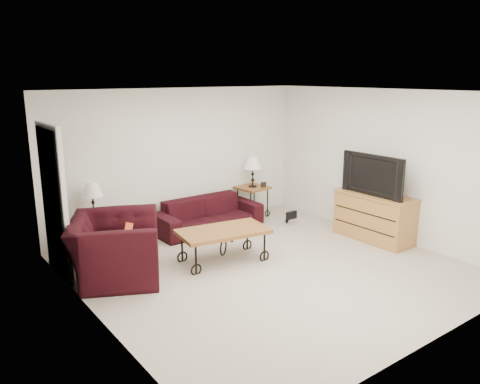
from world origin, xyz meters
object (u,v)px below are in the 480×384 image
(side_table_left, at_px, (95,234))
(coffee_table, at_px, (223,245))
(lamp_left, at_px, (93,200))
(lamp_right, at_px, (253,172))
(tv_stand, at_px, (374,217))
(television, at_px, (377,174))
(armchair, at_px, (115,248))
(sofa, at_px, (208,214))
(backpack, at_px, (287,212))
(side_table_right, at_px, (253,201))

(side_table_left, xyz_separation_m, coffee_table, (1.37, -1.57, -0.03))
(lamp_left, bearing_deg, lamp_right, 0.00)
(tv_stand, distance_m, television, 0.74)
(armchair, bearing_deg, lamp_left, 19.58)
(coffee_table, xyz_separation_m, tv_stand, (2.59, -0.73, 0.15))
(sofa, height_order, lamp_left, lamp_left)
(tv_stand, height_order, television, television)
(lamp_right, bearing_deg, backpack, -72.42)
(armchair, relative_size, television, 1.11)
(television, bearing_deg, side_table_left, -120.20)
(side_table_right, distance_m, lamp_right, 0.60)
(side_table_right, bearing_deg, backpack, -72.42)
(lamp_left, distance_m, tv_stand, 4.60)
(coffee_table, bearing_deg, side_table_right, 41.26)
(sofa, bearing_deg, lamp_left, 174.87)
(television, bearing_deg, backpack, -160.51)
(sofa, bearing_deg, lamp_right, 8.88)
(side_table_left, relative_size, tv_stand, 0.42)
(side_table_right, xyz_separation_m, tv_stand, (0.80, -2.29, 0.10))
(sofa, relative_size, coffee_table, 1.49)
(side_table_left, bearing_deg, armchair, -97.01)
(sofa, bearing_deg, armchair, -155.24)
(side_table_right, xyz_separation_m, backpack, (0.24, -0.75, -0.08))
(lamp_right, xyz_separation_m, coffee_table, (-1.79, -1.57, -0.65))
(coffee_table, distance_m, television, 2.81)
(side_table_right, distance_m, backpack, 0.79)
(side_table_right, distance_m, television, 2.56)
(side_table_right, bearing_deg, armchair, -160.47)
(side_table_left, bearing_deg, lamp_left, 0.00)
(backpack, bearing_deg, side_table_left, 168.34)
(side_table_right, height_order, tv_stand, tv_stand)
(lamp_right, bearing_deg, television, -71.13)
(lamp_right, relative_size, coffee_table, 0.45)
(side_table_left, distance_m, backpack, 3.48)
(side_table_right, distance_m, armchair, 3.50)
(side_table_left, height_order, coffee_table, side_table_left)
(lamp_right, distance_m, backpack, 1.03)
(backpack, bearing_deg, tv_stand, -69.09)
(armchair, bearing_deg, sofa, -38.66)
(armchair, xyz_separation_m, television, (4.08, -1.12, 0.70))
(sofa, height_order, lamp_right, lamp_right)
(armchair, xyz_separation_m, tv_stand, (4.11, -1.12, -0.03))
(sofa, relative_size, tv_stand, 1.49)
(lamp_left, height_order, television, television)
(armchair, bearing_deg, coffee_table, -78.08)
(side_table_right, relative_size, coffee_table, 0.45)
(sofa, xyz_separation_m, side_table_right, (1.15, 0.18, 0.01))
(lamp_left, distance_m, television, 4.57)
(side_table_left, bearing_deg, tv_stand, -30.07)
(tv_stand, bearing_deg, coffee_table, 164.33)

